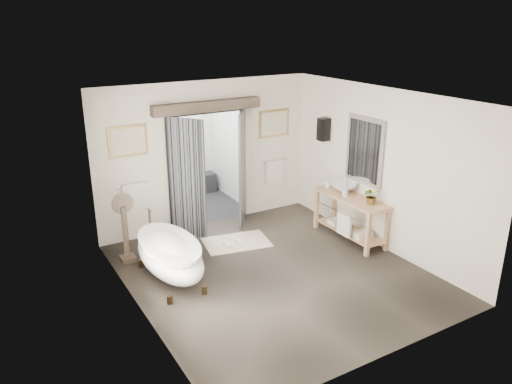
# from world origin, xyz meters

# --- Properties ---
(ground_plane) EXTENTS (5.00, 5.00, 0.00)m
(ground_plane) POSITION_xyz_m (0.00, 0.00, 0.00)
(ground_plane) COLOR #4D453B
(room_shell) EXTENTS (4.52, 5.02, 2.91)m
(room_shell) POSITION_xyz_m (-0.04, -0.12, 1.86)
(room_shell) COLOR beige
(room_shell) RESTS_ON ground_plane
(shower_room) EXTENTS (2.22, 2.01, 2.51)m
(shower_room) POSITION_xyz_m (0.00, 3.99, 0.91)
(shower_room) COLOR black
(shower_room) RESTS_ON ground_plane
(back_wall_dressing) EXTENTS (3.82, 0.73, 2.52)m
(back_wall_dressing) POSITION_xyz_m (0.00, 2.32, 1.56)
(back_wall_dressing) COLOR black
(back_wall_dressing) RESTS_ON ground_plane
(clawfoot_tub) EXTENTS (0.85, 1.90, 0.93)m
(clawfoot_tub) POSITION_xyz_m (-1.55, 0.68, 0.45)
(clawfoot_tub) COLOR #422E1A
(clawfoot_tub) RESTS_ON ground_plane
(vanity) EXTENTS (0.57, 1.60, 0.85)m
(vanity) POSITION_xyz_m (1.95, 0.42, 0.51)
(vanity) COLOR tan
(vanity) RESTS_ON ground_plane
(pedestal_mirror) EXTENTS (0.37, 0.24, 1.25)m
(pedestal_mirror) POSITION_xyz_m (-1.96, 1.68, 0.54)
(pedestal_mirror) COLOR brown
(pedestal_mirror) RESTS_ON ground_plane
(rug) EXTENTS (1.33, 1.02, 0.01)m
(rug) POSITION_xyz_m (0.03, 1.36, 0.01)
(rug) COLOR beige
(rug) RESTS_ON ground_plane
(slippers) EXTENTS (0.36, 0.27, 0.05)m
(slippers) POSITION_xyz_m (-0.07, 1.30, 0.04)
(slippers) COLOR beige
(slippers) RESTS_ON rug
(basin) EXTENTS (0.65, 0.65, 0.18)m
(basin) POSITION_xyz_m (2.03, 0.73, 0.94)
(basin) COLOR white
(basin) RESTS_ON vanity
(plant) EXTENTS (0.36, 0.34, 0.32)m
(plant) POSITION_xyz_m (2.02, -0.04, 1.01)
(plant) COLOR gray
(plant) RESTS_ON vanity
(soap_bottle_a) EXTENTS (0.09, 0.09, 0.18)m
(soap_bottle_a) POSITION_xyz_m (1.87, 0.50, 0.94)
(soap_bottle_a) COLOR gray
(soap_bottle_a) RESTS_ON vanity
(soap_bottle_b) EXTENTS (0.15, 0.15, 0.18)m
(soap_bottle_b) POSITION_xyz_m (1.92, 1.07, 0.94)
(soap_bottle_b) COLOR gray
(soap_bottle_b) RESTS_ON vanity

